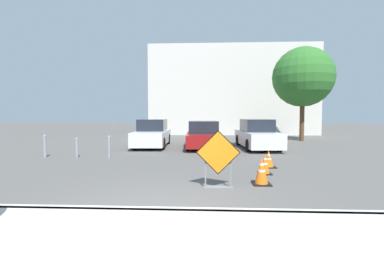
{
  "coord_description": "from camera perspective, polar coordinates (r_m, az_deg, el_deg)",
  "views": [
    {
      "loc": [
        0.93,
        -4.55,
        1.83
      ],
      "look_at": [
        0.09,
        13.33,
        0.96
      ],
      "focal_mm": 24.0,
      "sensor_mm": 36.0,
      "label": 1
    }
  ],
  "objects": [
    {
      "name": "ground_plane",
      "position": [
        14.69,
        -0.97,
        -4.36
      ],
      "size": [
        96.0,
        96.0,
        0.0
      ],
      "primitive_type": "plane",
      "color": "#565451"
    },
    {
      "name": "sidewalk_strip",
      "position": [
        3.72,
        -13.48,
        -25.53
      ],
      "size": [
        29.38,
        2.82,
        0.14
      ],
      "color": "beige",
      "rests_on": "ground_plane"
    },
    {
      "name": "curb_lip",
      "position": [
        4.97,
        -8.72,
        -17.98
      ],
      "size": [
        29.38,
        0.2,
        0.14
      ],
      "color": "beige",
      "rests_on": "ground_plane"
    },
    {
      "name": "road_closed_sign",
      "position": [
        6.5,
        5.82,
        -6.46
      ],
      "size": [
        1.11,
        0.2,
        1.46
      ],
      "color": "black",
      "rests_on": "ground_plane"
    },
    {
      "name": "traffic_cone_nearest",
      "position": [
        7.14,
        15.18,
        -9.23
      ],
      "size": [
        0.47,
        0.47,
        0.73
      ],
      "color": "black",
      "rests_on": "ground_plane"
    },
    {
      "name": "traffic_cone_second",
      "position": [
        8.4,
        15.91,
        -7.71
      ],
      "size": [
        0.39,
        0.39,
        0.65
      ],
      "color": "black",
      "rests_on": "ground_plane"
    },
    {
      "name": "traffic_cone_third",
      "position": [
        9.51,
        16.65,
        -6.66
      ],
      "size": [
        0.49,
        0.49,
        0.59
      ],
      "color": "black",
      "rests_on": "ground_plane"
    },
    {
      "name": "parked_car_nearest",
      "position": [
        15.37,
        -8.75,
        -1.36
      ],
      "size": [
        1.91,
        4.64,
        1.6
      ],
      "rotation": [
        0.0,
        0.0,
        3.18
      ],
      "color": "silver",
      "rests_on": "ground_plane"
    },
    {
      "name": "parked_car_second",
      "position": [
        14.62,
        2.52,
        -1.66
      ],
      "size": [
        2.0,
        4.51,
        1.52
      ],
      "rotation": [
        0.0,
        0.0,
        3.17
      ],
      "color": "maroon",
      "rests_on": "ground_plane"
    },
    {
      "name": "parked_car_third",
      "position": [
        14.83,
        14.2,
        -1.53
      ],
      "size": [
        1.94,
        4.66,
        1.62
      ],
      "rotation": [
        0.0,
        0.0,
        3.19
      ],
      "color": "silver",
      "rests_on": "ground_plane"
    },
    {
      "name": "bollard_nearest",
      "position": [
        11.64,
        -17.96,
        -3.85
      ],
      "size": [
        0.12,
        0.12,
        0.97
      ],
      "color": "gray",
      "rests_on": "ground_plane"
    },
    {
      "name": "bollard_second",
      "position": [
        12.22,
        -24.24,
        -3.87
      ],
      "size": [
        0.12,
        0.12,
        0.88
      ],
      "color": "gray",
      "rests_on": "ground_plane"
    },
    {
      "name": "bollard_third",
      "position": [
        12.92,
        -29.9,
        -3.38
      ],
      "size": [
        0.12,
        0.12,
        0.99
      ],
      "color": "gray",
      "rests_on": "ground_plane"
    },
    {
      "name": "building_facade_backdrop",
      "position": [
        26.6,
        8.67,
        7.96
      ],
      "size": [
        15.96,
        5.0,
        8.49
      ],
      "color": "beige",
      "rests_on": "ground_plane"
    },
    {
      "name": "street_tree_behind_lot",
      "position": [
        20.22,
        23.41,
        10.32
      ],
      "size": [
        4.23,
        4.23,
        6.68
      ],
      "color": "#513823",
      "rests_on": "ground_plane"
    }
  ]
}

